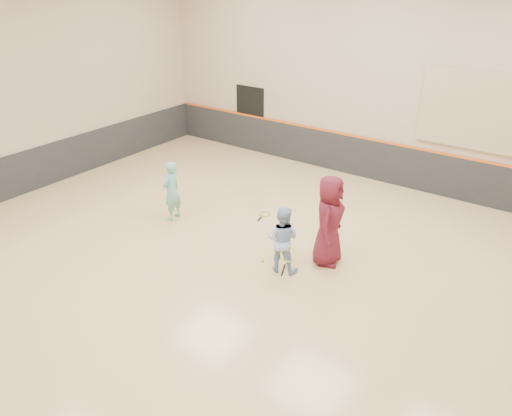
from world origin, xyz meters
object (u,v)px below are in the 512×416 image
Objects in this scene: young_man at (329,221)px; instructor at (282,239)px; girl at (172,191)px; spare_racket at (265,214)px.

instructor is at bearing 128.77° from young_man.
girl is 2.19× the size of spare_racket.
girl is 2.44m from spare_racket.
instructor is 2.10× the size of spare_racket.
girl is at bearing -139.12° from spare_racket.
young_man is at bearing -24.43° from spare_racket.
girl is at bearing 81.46° from young_man.
instructor is at bearing -47.42° from spare_racket.
instructor is at bearing 77.49° from girl.
girl is 3.55m from instructor.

